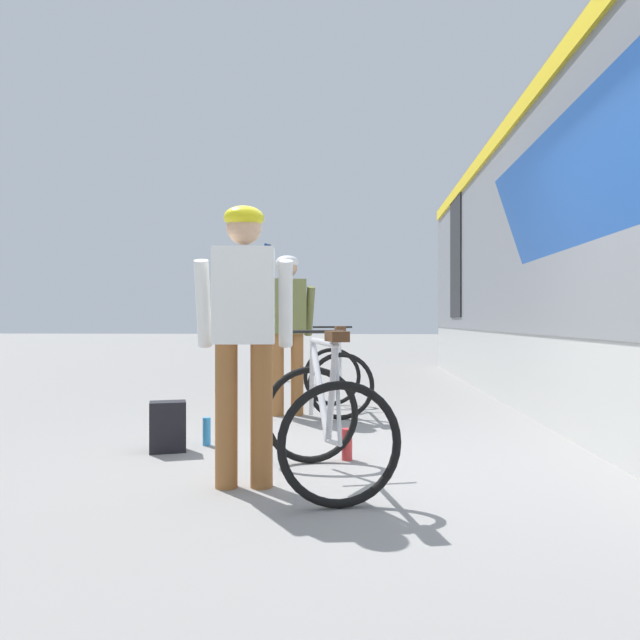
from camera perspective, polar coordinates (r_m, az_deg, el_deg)
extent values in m
plane|color=gray|center=(4.18, 5.42, -14.53)|extent=(80.00, 80.00, 0.00)
cube|color=#2356B2|center=(4.44, 28.28, 9.73)|extent=(0.56, 5.12, 1.63)
cube|color=yellow|center=(5.83, 23.71, 23.99)|extent=(0.04, 16.35, 0.20)
cube|color=black|center=(11.07, 13.33, 6.21)|extent=(0.03, 1.10, 2.29)
cylinder|color=#935B2D|center=(3.68, -9.29, -9.35)|extent=(0.14, 0.14, 0.90)
cylinder|color=#935B2D|center=(3.67, -5.82, -9.40)|extent=(0.14, 0.14, 0.90)
cube|color=white|center=(3.63, -7.56, 2.39)|extent=(0.41, 0.28, 0.60)
cylinder|color=white|center=(3.70, -11.53, 1.57)|extent=(0.12, 0.27, 0.56)
cylinder|color=white|center=(3.65, -3.44, 1.59)|extent=(0.12, 0.27, 0.56)
sphere|color=tan|center=(3.67, -7.56, 9.11)|extent=(0.22, 0.22, 0.22)
ellipsoid|color=yellow|center=(3.68, -7.56, 10.04)|extent=(0.28, 0.30, 0.14)
cylinder|color=#935B2D|center=(6.34, -4.25, -5.44)|extent=(0.14, 0.14, 0.90)
cylinder|color=#935B2D|center=(6.38, -2.29, -5.40)|extent=(0.14, 0.14, 0.90)
cube|color=olive|center=(6.33, -3.26, 1.35)|extent=(0.43, 0.34, 0.60)
cylinder|color=olive|center=(6.33, -5.64, 0.90)|extent=(0.16, 0.27, 0.56)
cylinder|color=olive|center=(6.42, -1.04, 0.89)|extent=(0.16, 0.27, 0.56)
sphere|color=tan|center=(6.36, -3.26, 5.23)|extent=(0.22, 0.22, 0.22)
ellipsoid|color=white|center=(6.36, -3.26, 5.77)|extent=(0.32, 0.34, 0.14)
torus|color=black|center=(4.25, -0.89, -9.39)|extent=(0.70, 0.22, 0.71)
torus|color=black|center=(3.27, 2.01, -12.25)|extent=(0.70, 0.22, 0.71)
cylinder|color=silver|center=(3.87, -0.05, -6.61)|extent=(0.20, 0.64, 0.63)
cylinder|color=silver|center=(3.73, 0.27, -2.21)|extent=(0.24, 0.84, 0.04)
cylinder|color=silver|center=(3.46, 1.18, -7.40)|extent=(0.10, 0.28, 0.62)
cylinder|color=silver|center=(3.44, 1.38, -12.07)|extent=(0.11, 0.36, 0.08)
cylinder|color=silver|center=(3.28, 1.79, -7.33)|extent=(0.06, 0.15, 0.56)
cylinder|color=silver|center=(4.19, -0.83, -5.74)|extent=(0.05, 0.09, 0.55)
cylinder|color=black|center=(4.15, -0.78, -1.16)|extent=(0.47, 0.14, 0.02)
cube|color=#4C2D19|center=(3.28, 1.68, -1.63)|extent=(0.15, 0.26, 0.06)
torus|color=black|center=(7.08, 1.21, -5.65)|extent=(0.71, 0.15, 0.71)
torus|color=black|center=(6.07, 2.10, -6.58)|extent=(0.71, 0.15, 0.71)
cylinder|color=white|center=(6.70, 1.49, -3.83)|extent=(0.13, 0.64, 0.63)
cylinder|color=white|center=(6.57, 1.59, -1.27)|extent=(0.16, 0.85, 0.04)
cylinder|color=white|center=(6.28, 1.87, -4.08)|extent=(0.08, 0.28, 0.62)
cylinder|color=white|center=(6.25, 1.93, -6.64)|extent=(0.08, 0.36, 0.08)
cylinder|color=white|center=(6.10, 2.04, -3.95)|extent=(0.04, 0.15, 0.56)
cylinder|color=white|center=(7.03, 1.23, -3.43)|extent=(0.04, 0.09, 0.55)
cylinder|color=black|center=(6.99, 1.25, -0.71)|extent=(0.48, 0.09, 0.02)
cube|color=#4C2D19|center=(6.12, 2.01, -0.89)|extent=(0.13, 0.25, 0.06)
cube|color=black|center=(4.80, -14.89, -10.19)|extent=(0.32, 0.26, 0.40)
cylinder|color=red|center=(4.40, 2.69, -12.23)|extent=(0.08, 0.08, 0.23)
cylinder|color=#338CCC|center=(4.98, -11.19, -10.81)|extent=(0.07, 0.07, 0.23)
cylinder|color=#595B60|center=(10.24, -5.13, 0.82)|extent=(0.08, 0.08, 2.40)
cube|color=#193F99|center=(10.30, -5.13, 6.11)|extent=(0.04, 0.70, 0.44)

